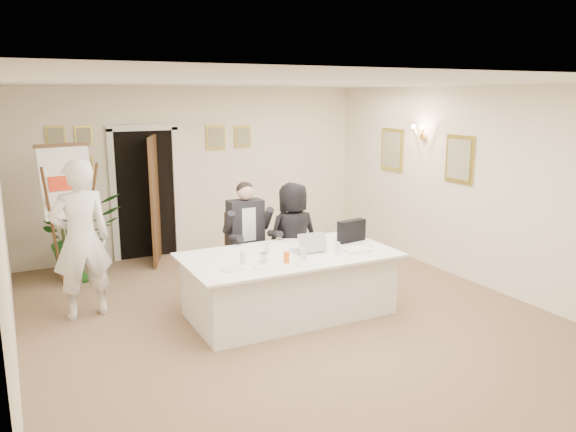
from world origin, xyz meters
The scene contains 28 objects.
floor centered at (0.00, 0.00, 0.00)m, with size 7.00×7.00×0.00m, color brown.
ceiling centered at (0.00, 0.00, 2.80)m, with size 6.00×7.00×0.02m, color white.
wall_back centered at (0.00, 3.50, 1.40)m, with size 6.00×0.10×2.80m, color white.
wall_front centered at (0.00, -3.50, 1.40)m, with size 6.00×0.10×2.80m, color white.
wall_left centered at (-3.00, 0.00, 1.40)m, with size 0.10×7.00×2.80m, color white.
wall_right centered at (3.00, 0.00, 1.40)m, with size 0.10×7.00×2.80m, color white.
doorway centered at (-0.88, 3.32, 1.04)m, with size 1.14×0.86×2.20m.
pictures_back_wall centered at (-0.80, 3.47, 1.85)m, with size 3.40×0.06×0.80m, color gold, non-canonical shape.
pictures_right_wall centered at (2.97, 1.20, 1.75)m, with size 0.06×2.20×0.80m, color gold, non-canonical shape.
wall_sconce centered at (2.90, 1.20, 2.10)m, with size 0.20×0.30×0.24m, color gold, non-canonical shape.
conference_table centered at (0.06, 0.14, 0.39)m, with size 2.57×1.38×0.78m.
seated_man centered at (-0.04, 1.22, 0.77)m, with size 0.66×0.70×1.53m, color black, non-canonical shape.
flip_chart centered at (-2.22, 2.47, 0.92)m, with size 0.72×0.51×1.99m.
standing_man centered at (-2.20, 1.19, 0.97)m, with size 0.71×0.47×1.95m, color silver.
standing_woman centered at (0.51, 0.90, 0.76)m, with size 0.74×0.48×1.51m, color black.
potted_palm centered at (-2.03, 2.79, 0.64)m, with size 1.16×1.00×1.28m, color #1D551C.
laptop centered at (0.32, 0.14, 0.91)m, with size 0.37×0.38×0.28m, color #B7BABC, non-canonical shape.
laptop_bag centered at (1.06, 0.28, 0.92)m, with size 0.41×0.11×0.29m, color black.
paper_stack centered at (0.87, -0.14, 0.79)m, with size 0.33×0.23×0.03m, color white.
plate_left centered at (-0.80, -0.16, 0.78)m, with size 0.23×0.23×0.01m, color white.
plate_mid centered at (-0.46, -0.21, 0.78)m, with size 0.22×0.22×0.01m, color white.
plate_near centered at (0.02, -0.33, 0.78)m, with size 0.23×0.23×0.01m, color white.
glass_a centered at (-0.60, 0.00, 0.84)m, with size 0.06×0.06×0.14m, color silver.
glass_b centered at (0.10, -0.18, 0.84)m, with size 0.06×0.06×0.14m, color silver.
glass_c centered at (0.59, -0.12, 0.84)m, with size 0.06×0.06×0.14m, color silver.
glass_d centered at (-0.15, 0.30, 0.84)m, with size 0.06×0.06×0.14m, color silver.
oj_glass centered at (-0.14, -0.19, 0.84)m, with size 0.07×0.07×0.13m, color orange.
steel_jug centered at (-0.36, -0.05, 0.83)m, with size 0.09×0.09×0.11m, color silver.
Camera 1 is at (-2.93, -5.72, 2.68)m, focal length 35.00 mm.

